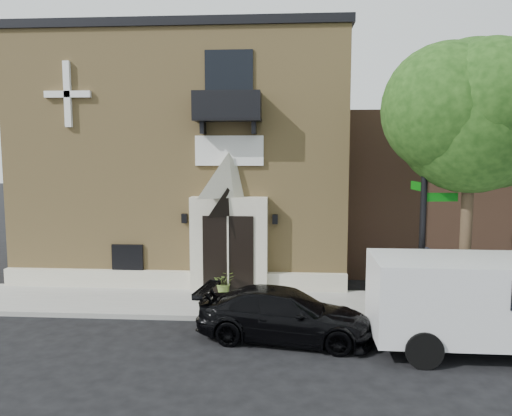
{
  "coord_description": "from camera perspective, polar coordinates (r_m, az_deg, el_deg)",
  "views": [
    {
      "loc": [
        1.08,
        -13.78,
        4.87
      ],
      "look_at": [
        -0.03,
        2.0,
        3.07
      ],
      "focal_mm": 35.0,
      "sensor_mm": 36.0,
      "label": 1
    }
  ],
  "objects": [
    {
      "name": "sidewalk",
      "position": [
        16.02,
        3.63,
        -10.96
      ],
      "size": [
        42.0,
        3.0,
        0.15
      ],
      "primitive_type": "cube",
      "color": "gray",
      "rests_on": "ground"
    },
    {
      "name": "black_sedan",
      "position": [
        13.24,
        3.31,
        -12.07
      ],
      "size": [
        4.79,
        2.52,
        1.33
      ],
      "primitive_type": "imported",
      "rotation": [
        0.0,
        0.0,
        1.42
      ],
      "color": "black",
      "rests_on": "ground"
    },
    {
      "name": "street_sign",
      "position": [
        14.74,
        18.65,
        0.83
      ],
      "size": [
        1.11,
        1.06,
        6.68
      ],
      "rotation": [
        0.0,
        0.0,
        0.12
      ],
      "color": "black",
      "rests_on": "sidewalk"
    },
    {
      "name": "street_tree_left",
      "position": [
        15.0,
        23.63,
        9.74
      ],
      "size": [
        4.97,
        4.38,
        7.77
      ],
      "color": "#38281C",
      "rests_on": "sidewalk"
    },
    {
      "name": "church",
      "position": [
        22.11,
        -6.59,
        5.82
      ],
      "size": [
        12.2,
        11.01,
        9.3
      ],
      "color": "tan",
      "rests_on": "ground"
    },
    {
      "name": "cargo_van",
      "position": [
        13.57,
        26.05,
        -9.49
      ],
      "size": [
        5.72,
        2.47,
        2.31
      ],
      "rotation": [
        0.0,
        0.0,
        -0.01
      ],
      "color": "silver",
      "rests_on": "ground"
    },
    {
      "name": "dumpster",
      "position": [
        15.85,
        22.83,
        -9.25
      ],
      "size": [
        1.85,
        1.25,
        1.12
      ],
      "rotation": [
        0.0,
        0.0,
        -0.18
      ],
      "color": "#0F371A",
      "rests_on": "sidewalk"
    },
    {
      "name": "ground",
      "position": [
        14.66,
        -0.43,
        -12.93
      ],
      "size": [
        120.0,
        120.0,
        0.0
      ],
      "primitive_type": "plane",
      "color": "black",
      "rests_on": "ground"
    },
    {
      "name": "fire_hydrant",
      "position": [
        15.79,
        24.99,
        -9.95
      ],
      "size": [
        0.48,
        0.39,
        0.85
      ],
      "color": "#A31333",
      "rests_on": "sidewalk"
    },
    {
      "name": "planter",
      "position": [
        16.83,
        -3.65,
        -8.46
      ],
      "size": [
        0.79,
        0.72,
        0.78
      ],
      "primitive_type": "imported",
      "rotation": [
        0.0,
        0.0,
        0.18
      ],
      "color": "#5A732F",
      "rests_on": "sidewalk"
    },
    {
      "name": "pedestrian_near",
      "position": [
        16.48,
        18.57,
        -7.28
      ],
      "size": [
        0.78,
        0.68,
        1.8
      ],
      "primitive_type": "imported",
      "rotation": [
        0.0,
        0.0,
        3.62
      ],
      "color": "black",
      "rests_on": "sidewalk"
    }
  ]
}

